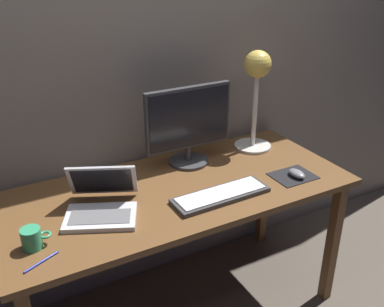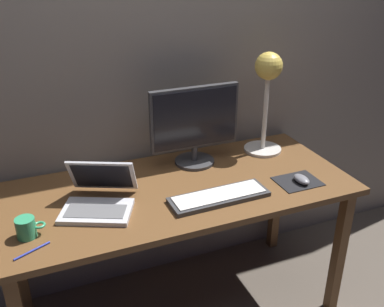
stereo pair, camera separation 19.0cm
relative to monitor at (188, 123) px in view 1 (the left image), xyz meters
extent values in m
cube|color=gray|center=(-0.16, 0.20, 0.35)|extent=(4.80, 0.06, 2.60)
cube|color=brown|center=(-0.16, -0.20, -0.23)|extent=(1.60, 0.70, 0.03)
cube|color=brown|center=(0.58, -0.49, -0.60)|extent=(0.05, 0.05, 0.71)
cube|color=brown|center=(-0.90, 0.09, -0.60)|extent=(0.05, 0.05, 0.71)
cube|color=brown|center=(0.58, 0.09, -0.60)|extent=(0.05, 0.05, 0.71)
cylinder|color=#38383A|center=(0.00, 0.00, -0.21)|extent=(0.20, 0.20, 0.01)
cylinder|color=#38383A|center=(0.00, 0.00, -0.16)|extent=(0.03, 0.03, 0.07)
cube|color=#38383A|center=(0.00, 0.00, 0.03)|extent=(0.45, 0.03, 0.31)
cube|color=black|center=(0.00, -0.02, 0.03)|extent=(0.43, 0.00, 0.28)
cube|color=#38383A|center=(-0.04, -0.37, -0.20)|extent=(0.44, 0.15, 0.02)
cube|color=silver|center=(-0.04, -0.37, -0.19)|extent=(0.41, 0.12, 0.01)
cube|color=silver|center=(-0.55, -0.28, -0.20)|extent=(0.34, 0.29, 0.02)
cube|color=slate|center=(-0.56, -0.29, -0.19)|extent=(0.26, 0.19, 0.00)
cube|color=silver|center=(-0.49, -0.15, -0.11)|extent=(0.30, 0.21, 0.17)
cube|color=black|center=(-0.49, -0.15, -0.11)|extent=(0.26, 0.18, 0.15)
cylinder|color=beige|center=(0.39, 0.00, -0.21)|extent=(0.20, 0.20, 0.01)
cylinder|color=silver|center=(0.39, 0.00, 0.01)|extent=(0.02, 0.02, 0.42)
sphere|color=gold|center=(0.39, 0.00, 0.24)|extent=(0.14, 0.14, 0.14)
sphere|color=#FFEAB2|center=(0.39, -0.01, 0.21)|extent=(0.05, 0.05, 0.05)
cube|color=black|center=(0.37, -0.37, -0.21)|extent=(0.20, 0.16, 0.00)
ellipsoid|color=slate|center=(0.37, -0.38, -0.19)|extent=(0.06, 0.10, 0.03)
cylinder|color=#339966|center=(-0.83, -0.34, -0.17)|extent=(0.07, 0.07, 0.08)
torus|color=#339966|center=(-0.78, -0.34, -0.17)|extent=(0.05, 0.05, 0.01)
cylinder|color=#2633A5|center=(-0.82, -0.44, -0.21)|extent=(0.13, 0.07, 0.01)
camera|label=1|loc=(-0.94, -1.76, 0.78)|focal=41.17mm
camera|label=2|loc=(-0.77, -1.84, 0.78)|focal=41.17mm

